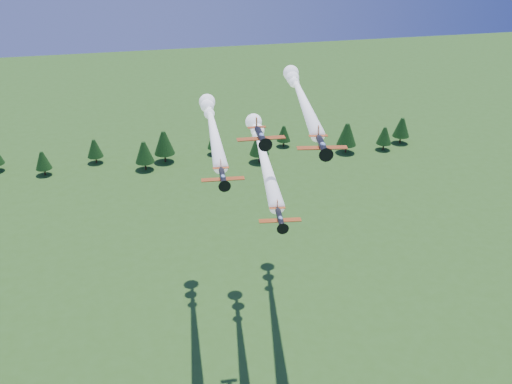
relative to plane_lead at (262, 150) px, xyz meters
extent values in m
plane|color=#31591C|center=(-3.19, -18.52, -40.86)|extent=(600.00, 600.00, 0.00)
cylinder|color=black|center=(-3.78, -27.34, 0.00)|extent=(1.54, 4.90, 0.89)
cone|color=black|center=(-4.16, -30.12, 0.00)|extent=(0.99, 0.92, 0.89)
cone|color=black|center=(-4.23, -30.65, 0.00)|extent=(0.44, 0.45, 0.39)
cylinder|color=black|center=(-4.26, -30.80, 0.00)|extent=(1.86, 0.29, 1.87)
cube|color=#BB4E1C|center=(-3.83, -27.69, -0.29)|extent=(6.71, 2.10, 0.11)
cube|color=#BB4E1C|center=(-3.34, -24.20, 0.04)|extent=(2.67, 1.11, 0.06)
cube|color=#BB4E1C|center=(-3.33, -24.11, 0.76)|extent=(0.20, 0.85, 1.29)
ellipsoid|color=#98B4EC|center=(-3.89, -28.13, 0.36)|extent=(0.78, 1.15, 0.56)
sphere|color=white|center=(1.02, 7.42, 0.00)|extent=(2.30, 2.30, 2.30)
sphere|color=white|center=(1.63, 11.83, 0.00)|extent=(3.00, 3.00, 3.00)
sphere|color=white|center=(2.24, 16.25, 0.00)|extent=(3.70, 3.70, 3.70)
cylinder|color=black|center=(-10.96, -17.38, 3.32)|extent=(1.45, 5.29, 0.97)
cone|color=black|center=(-11.24, -20.41, 3.32)|extent=(1.04, 0.96, 0.97)
cone|color=black|center=(-11.29, -20.99, 3.32)|extent=(0.46, 0.47, 0.43)
cylinder|color=black|center=(-11.31, -21.15, 3.32)|extent=(2.03, 0.23, 2.03)
cube|color=#BB4E1C|center=(-10.99, -17.76, 3.01)|extent=(7.24, 1.96, 0.12)
cube|color=#BB4E1C|center=(-10.64, -13.96, 3.37)|extent=(2.87, 1.08, 0.07)
cube|color=#BB4E1C|center=(-10.63, -13.86, 4.14)|extent=(0.17, 0.92, 1.40)
ellipsoid|color=#98B4EC|center=(-11.04, -18.24, 3.71)|extent=(0.80, 1.22, 0.60)
sphere|color=white|center=(-7.90, 15.43, 3.32)|extent=(2.30, 2.30, 2.30)
sphere|color=white|center=(-7.52, 19.53, 3.32)|extent=(3.00, 3.00, 3.00)
sphere|color=white|center=(-7.13, 23.63, 3.32)|extent=(3.70, 3.70, 3.70)
cylinder|color=black|center=(5.74, -18.48, 7.89)|extent=(2.19, 6.23, 1.13)
cone|color=black|center=(5.11, -22.00, 7.89)|extent=(1.30, 1.20, 1.13)
cone|color=black|center=(4.99, -22.67, 7.89)|extent=(0.58, 0.59, 0.50)
cylinder|color=black|center=(4.95, -22.86, 7.89)|extent=(2.35, 0.46, 2.38)
cube|color=#BB4E1C|center=(5.66, -18.93, 7.53)|extent=(8.54, 2.98, 0.14)
cube|color=#BB4E1C|center=(6.44, -14.52, 7.95)|extent=(3.41, 1.53, 0.08)
cube|color=#BB4E1C|center=(6.46, -14.40, 8.86)|extent=(0.29, 1.08, 1.65)
ellipsoid|color=#98B4EC|center=(5.56, -19.49, 8.35)|extent=(1.04, 1.48, 0.71)
sphere|color=white|center=(12.33, 18.48, 7.89)|extent=(2.30, 2.30, 2.30)
sphere|color=white|center=(13.15, 23.08, 7.89)|extent=(3.00, 3.00, 3.00)
sphere|color=white|center=(13.97, 27.68, 7.89)|extent=(3.70, 3.70, 3.70)
cylinder|color=black|center=(-3.51, -13.30, 8.40)|extent=(1.48, 6.13, 1.13)
cone|color=black|center=(-3.72, -16.84, 8.40)|extent=(1.18, 1.08, 1.13)
cone|color=black|center=(-3.76, -17.52, 8.40)|extent=(0.52, 0.53, 0.50)
cylinder|color=black|center=(-3.77, -17.71, 8.40)|extent=(2.36, 0.18, 2.36)
cube|color=#BB4E1C|center=(-3.54, -13.75, 8.04)|extent=(8.40, 2.01, 0.14)
cube|color=#BB4E1C|center=(-3.27, -9.32, 8.46)|extent=(3.31, 1.15, 0.08)
cube|color=#BB4E1C|center=(-3.27, -9.20, 9.36)|extent=(0.16, 1.07, 1.63)
ellipsoid|color=#98B4EC|center=(-3.57, -14.32, 8.85)|extent=(0.89, 1.40, 0.70)
cylinder|color=#382314|center=(79.03, 91.41, -39.40)|extent=(0.60, 0.60, 2.92)
cone|color=black|center=(79.03, 91.41, -34.19)|extent=(6.67, 6.67, 7.50)
cylinder|color=#382314|center=(-55.93, 91.82, -39.65)|extent=(0.60, 0.60, 2.43)
cone|color=black|center=(-55.93, 91.82, -35.30)|extent=(5.56, 5.56, 6.26)
cylinder|color=#382314|center=(69.53, 86.46, -39.58)|extent=(0.60, 0.60, 2.56)
cone|color=black|center=(69.53, 86.46, -35.01)|extent=(5.85, 5.85, 6.58)
cylinder|color=#382314|center=(20.00, 85.70, -39.26)|extent=(0.60, 0.60, 3.20)
cone|color=black|center=(20.00, 85.70, -33.55)|extent=(7.31, 7.31, 8.22)
cylinder|color=#382314|center=(32.83, 98.56, -39.68)|extent=(0.60, 0.60, 2.35)
cone|color=black|center=(32.83, 98.56, -35.48)|extent=(5.38, 5.38, 6.06)
cylinder|color=#382314|center=(-38.56, 98.60, -39.60)|extent=(0.60, 0.60, 2.52)
cone|color=black|center=(-38.56, 98.60, -35.10)|extent=(5.76, 5.76, 6.48)
cylinder|color=#382314|center=(-21.23, 88.39, -39.38)|extent=(0.60, 0.60, 2.96)
cone|color=black|center=(-21.23, 88.39, -34.10)|extent=(6.76, 6.76, 7.60)
cylinder|color=#382314|center=(-13.77, 93.81, -39.21)|extent=(0.60, 0.60, 3.30)
cone|color=black|center=(-13.77, 93.81, -33.32)|extent=(7.55, 7.55, 8.49)
cylinder|color=#382314|center=(5.45, 96.84, -39.57)|extent=(0.60, 0.60, 2.58)
cone|color=black|center=(5.45, 96.84, -34.97)|extent=(5.89, 5.89, 6.63)
cylinder|color=#382314|center=(54.35, 87.07, -39.23)|extent=(0.60, 0.60, 3.26)
cone|color=black|center=(54.35, 87.07, -33.42)|extent=(7.44, 7.44, 8.37)
camera|label=1|loc=(-24.99, -102.01, 43.23)|focal=40.00mm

